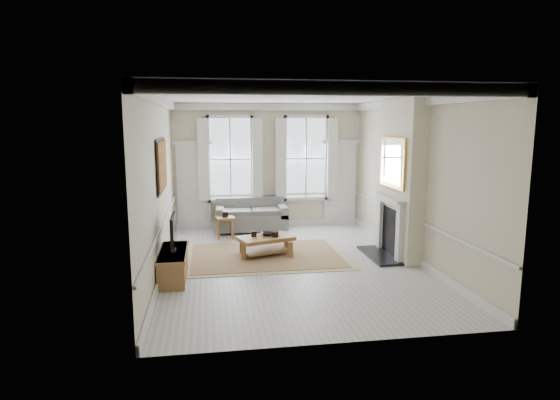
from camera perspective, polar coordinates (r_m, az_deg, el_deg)
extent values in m
plane|color=#B7B5AD|center=(9.80, 1.34, -7.71)|extent=(7.20, 7.20, 0.00)
plane|color=white|center=(9.37, 1.42, 12.56)|extent=(7.20, 7.20, 0.00)
plane|color=beige|center=(12.97, -1.43, 4.18)|extent=(5.20, 0.00, 5.20)
plane|color=beige|center=(9.34, -14.54, 1.82)|extent=(0.00, 7.20, 7.20)
plane|color=beige|center=(10.22, 15.90, 2.40)|extent=(0.00, 7.20, 7.20)
cube|color=silver|center=(12.90, -10.47, 1.54)|extent=(0.90, 0.08, 2.30)
cube|color=silver|center=(13.41, 7.32, 1.92)|extent=(0.90, 0.08, 2.30)
cube|color=#AB751D|center=(9.59, -14.21, 4.14)|extent=(0.05, 1.66, 1.06)
cube|color=beige|center=(10.33, 14.55, 2.53)|extent=(0.35, 1.70, 3.38)
cube|color=black|center=(10.50, 12.03, -6.61)|extent=(0.55, 1.50, 0.05)
cube|color=silver|center=(9.94, 14.34, -4.32)|extent=(0.10, 0.18, 1.15)
cube|color=silver|center=(10.93, 12.09, -2.99)|extent=(0.10, 0.18, 1.15)
cube|color=silver|center=(10.28, 13.05, 0.30)|extent=(0.20, 1.45, 0.06)
cube|color=black|center=(10.45, 13.38, -3.75)|extent=(0.02, 0.92, 1.00)
cube|color=gold|center=(10.21, 13.52, 4.47)|extent=(0.06, 1.26, 1.06)
cube|color=#5F5F5D|center=(12.59, -3.50, -2.57)|extent=(1.87, 0.91, 0.43)
cube|color=#5F5F5D|center=(12.87, -3.67, -0.62)|extent=(1.87, 0.20, 0.44)
cube|color=#5F5F5D|center=(12.49, -7.34, -1.54)|extent=(0.20, 0.91, 0.30)
cube|color=#5F5F5D|center=(12.64, 0.26, -1.33)|extent=(0.20, 0.91, 0.30)
cylinder|color=brown|center=(12.27, -7.16, -4.06)|extent=(0.06, 0.06, 0.08)
cylinder|color=brown|center=(13.06, -0.06, -3.15)|extent=(0.06, 0.06, 0.08)
cube|color=brown|center=(11.86, -6.70, -2.19)|extent=(0.51, 0.51, 0.06)
cube|color=brown|center=(11.75, -7.48, -3.67)|extent=(0.05, 0.05, 0.48)
cube|color=brown|center=(11.76, -5.81, -3.62)|extent=(0.05, 0.05, 0.48)
cube|color=brown|center=(12.08, -7.52, -3.31)|extent=(0.05, 0.05, 0.48)
cube|color=brown|center=(12.09, -5.90, -3.26)|extent=(0.05, 0.05, 0.48)
cube|color=#A48454|center=(10.31, -1.75, -6.76)|extent=(3.50, 2.60, 0.02)
cube|color=brown|center=(10.21, -1.76, -4.69)|extent=(1.32, 1.01, 0.08)
cube|color=brown|center=(9.99, -4.35, -6.32)|extent=(0.10, 0.10, 0.36)
cube|color=brown|center=(10.11, 1.14, -6.11)|extent=(0.10, 0.10, 0.36)
cube|color=brown|center=(10.45, -4.55, -5.62)|extent=(0.10, 0.10, 0.36)
cube|color=brown|center=(10.57, 0.69, -5.43)|extent=(0.10, 0.10, 0.36)
cylinder|color=black|center=(10.21, -3.20, -4.12)|extent=(0.12, 0.12, 0.12)
cylinder|color=black|center=(10.17, -0.61, -4.19)|extent=(0.16, 0.16, 0.11)
imported|color=black|center=(10.30, -1.56, -4.14)|extent=(0.34, 0.34, 0.07)
cube|color=brown|center=(9.04, -12.87, -7.69)|extent=(0.47, 1.47, 0.53)
cube|color=black|center=(8.96, -12.81, -5.98)|extent=(0.08, 0.30, 0.03)
cube|color=black|center=(8.87, -12.90, -3.55)|extent=(0.05, 0.90, 0.55)
cube|color=black|center=(8.87, -12.70, -3.55)|extent=(0.01, 0.83, 0.49)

